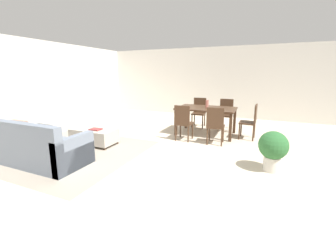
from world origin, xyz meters
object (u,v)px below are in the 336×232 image
Objects in this scene: ottoman_table at (94,135)px; vase_centerpiece at (207,104)px; dining_chair_far_right at (226,112)px; couch at (36,148)px; dining_table at (206,111)px; dining_chair_far_left at (199,110)px; potted_plant at (273,148)px; dining_chair_near_right at (215,124)px; dining_chair_head_east at (251,120)px; book_on_ottoman at (96,129)px; dining_chair_near_left at (183,121)px.

ottoman_table is 3.06m from vase_centerpiece.
couch is at bearing -125.52° from dining_chair_far_right.
vase_centerpiece is (0.03, -0.04, 0.20)m from dining_table.
potted_plant is at bearing -52.66° from dining_chair_far_left.
dining_chair_head_east is at bearing 47.05° from dining_chair_near_right.
dining_chair_near_right is (2.94, 2.43, 0.23)m from couch.
vase_centerpiece is at bearing -51.26° from dining_table.
dining_chair_far_right is (-0.01, 1.68, 0.00)m from dining_chair_near_right.
dining_chair_near_right is at bearing 25.05° from book_on_ottoman.
dining_chair_near_right is at bearing -63.15° from vase_centerpiece.
dining_chair_near_right reaches higher than ottoman_table.
couch is 1.33m from ottoman_table.
book_on_ottoman is at bearing -121.06° from dining_chair_far_left.
dining_chair_near_left and dining_chair_near_right have the same top height.
dining_chair_head_east reaches higher than couch.
ottoman_table is 4.97× the size of vase_centerpiece.
potted_plant reaches higher than book_on_ottoman.
dining_chair_near_left is 0.96m from vase_centerpiece.
vase_centerpiece reaches higher than dining_chair_near_right.
couch is at bearing -161.52° from potted_plant.
dining_chair_near_right is 4.24× the size of vase_centerpiece.
couch is at bearing -106.67° from book_on_ottoman.
couch is 2.17× the size of dining_chair_near_right.
dining_chair_far_right is at bearing 48.30° from book_on_ottoman.
dining_chair_head_east is at bearing 29.47° from ottoman_table.
book_on_ottoman is (-2.15, -2.03, -0.27)m from dining_table.
dining_chair_near_left is at bearing -179.82° from dining_chair_near_right.
dining_table is at bearing -116.12° from dining_chair_far_right.
dining_chair_near_left is 1.28× the size of potted_plant.
dining_chair_far_left is at bearing 62.92° from couch.
dining_chair_head_east is (0.77, -0.86, 0.00)m from dining_chair_far_right.
couch is at bearing -127.68° from dining_table.
dining_chair_near_left is at bearing -88.70° from dining_chair_far_left.
dining_chair_head_east is (1.61, -0.84, 0.00)m from dining_chair_far_left.
dining_chair_near_right is at bearing 39.59° from couch.
dining_chair_far_left is at bearing -178.73° from dining_chair_far_right.
couch is 5.06m from dining_chair_far_right.
dining_chair_head_east is at bearing 31.22° from book_on_ottoman.
dining_chair_near_left and dining_chair_head_east have the same top height.
dining_chair_near_left is 1.00× the size of dining_chair_far_right.
dining_chair_near_right is 1.60m from potted_plant.
potted_plant is at bearing -48.73° from dining_table.
dining_chair_far_right is 3.86m from book_on_ottoman.
dining_chair_far_left is 1.00× the size of dining_chair_far_right.
dining_chair_near_left and dining_chair_far_left have the same top height.
vase_centerpiece is 0.30× the size of potted_plant.
vase_centerpiece is (2.54, 3.22, 0.57)m from couch.
dining_table is at bearing 43.34° from book_on_ottoman.
potted_plant is at bearing -76.47° from dining_chair_head_east.
ottoman_table is at bearing -148.99° from dining_chair_near_left.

